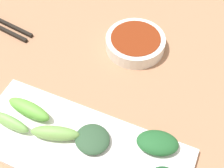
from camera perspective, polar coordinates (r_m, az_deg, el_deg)
tabletop at (r=0.61m, az=-1.53°, el=-4.66°), size 2.10×2.10×0.02m
sauce_bowl at (r=0.69m, az=4.78°, el=7.65°), size 0.13×0.13×0.03m
serving_plate at (r=0.55m, az=-5.99°, el=-11.79°), size 0.16×0.39×0.01m
broccoli_stalk_0 at (r=0.58m, az=-18.71°, el=-6.74°), size 0.02×0.08×0.03m
broccoli_leafy_1 at (r=0.54m, az=8.52°, el=-10.83°), size 0.06×0.08×0.02m
broccoli_stalk_2 at (r=0.55m, az=-10.60°, el=-9.05°), size 0.05×0.09×0.03m
broccoli_leafy_4 at (r=0.54m, az=-3.69°, el=-10.26°), size 0.07×0.07×0.02m
broccoli_stalk_5 at (r=0.59m, az=-15.31°, el=-4.58°), size 0.03×0.09×0.03m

